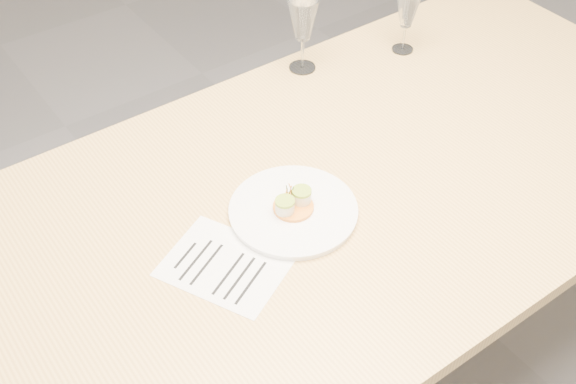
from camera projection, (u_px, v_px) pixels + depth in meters
dining_table at (276, 235)px, 1.64m from camera, size 2.40×1.00×0.75m
dinner_plate at (293, 210)px, 1.59m from camera, size 0.29×0.29×0.07m
recipe_sheet at (225, 265)px, 1.49m from camera, size 0.28×0.31×0.00m
wine_glass_2 at (303, 21)px, 1.91m from camera, size 0.09×0.09×0.21m
wine_glass_3 at (407, 12)px, 1.99m from camera, size 0.07×0.07×0.18m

